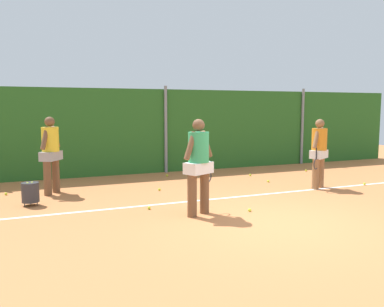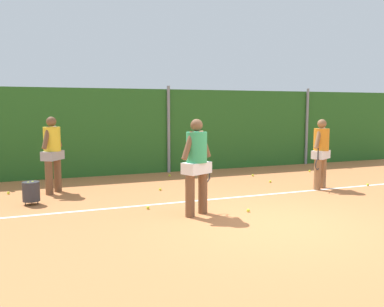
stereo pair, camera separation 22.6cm
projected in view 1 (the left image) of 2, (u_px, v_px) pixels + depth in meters
The scene contains 18 objects.
ground_plane at pixel (229, 201), 9.07m from camera, with size 28.40×28.40×0.00m, color #C67542.
hedge_fence_backdrop at pixel (164, 131), 13.07m from camera, with size 18.46×0.25×2.66m, color #286023.
fence_post_center at pixel (166, 130), 12.90m from camera, with size 0.10×0.10×2.77m, color gray.
fence_post_right at pixel (302, 127), 14.93m from camera, with size 0.10×0.10×2.77m, color gray.
court_baseline_paint at pixel (223, 198), 9.33m from camera, with size 13.49×0.10×0.01m, color white.
player_foreground_near at pixel (199, 162), 7.77m from camera, with size 0.76×0.52×1.87m.
player_midcourt at pixel (319, 150), 10.40m from camera, with size 0.71×0.54×1.79m.
player_backcourt_far at pixel (51, 151), 9.71m from camera, with size 0.58×0.67×1.87m.
ball_hopper at pixel (30, 192), 8.60m from camera, with size 0.36×0.36×0.51m.
tennis_ball_1 at pixel (167, 175), 12.26m from camera, with size 0.07×0.07×0.07m, color #CCDB33.
tennis_ball_2 at pixel (268, 181), 11.32m from camera, with size 0.07×0.07×0.07m, color #CCDB33.
tennis_ball_3 at pixel (306, 170), 13.24m from camera, with size 0.07×0.07×0.07m, color #CCDB33.
tennis_ball_4 at pixel (250, 175), 12.35m from camera, with size 0.07×0.07×0.07m, color #CCDB33.
tennis_ball_5 at pixel (6, 194), 9.66m from camera, with size 0.07×0.07×0.07m, color #CCDB33.
tennis_ball_6 at pixel (159, 189), 10.17m from camera, with size 0.07×0.07×0.07m, color #CCDB33.
tennis_ball_7 at pixel (149, 208), 8.31m from camera, with size 0.07×0.07×0.07m, color #CCDB33.
tennis_ball_8 at pixel (250, 210), 8.13m from camera, with size 0.07×0.07×0.07m, color #CCDB33.
tennis_ball_9 at pixel (364, 184), 10.92m from camera, with size 0.07×0.07×0.07m, color #CCDB33.
Camera 1 is at (-4.17, -6.02, 2.09)m, focal length 37.80 mm.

